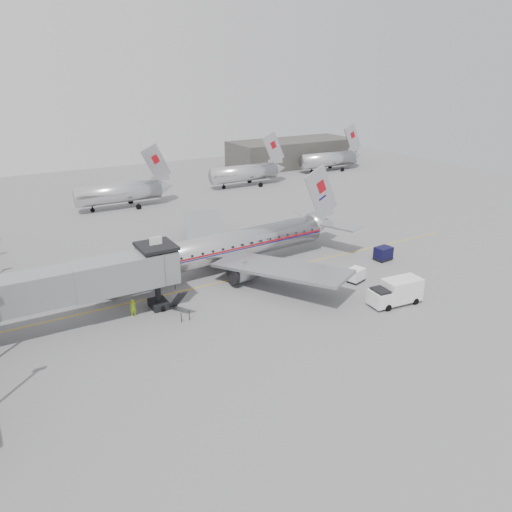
# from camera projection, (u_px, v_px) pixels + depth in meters

# --- Properties ---
(ground) EXTENTS (160.00, 160.00, 0.00)m
(ground) POSITION_uv_depth(u_px,v_px,m) (259.00, 300.00, 50.39)
(ground) COLOR slate
(ground) RESTS_ON ground
(hangar) EXTENTS (30.00, 12.00, 6.00)m
(hangar) POSITION_uv_depth(u_px,v_px,m) (292.00, 153.00, 119.05)
(hangar) COLOR #3B3936
(hangar) RESTS_ON ground
(apron_line) EXTENTS (60.00, 0.15, 0.01)m
(apron_line) POSITION_uv_depth(u_px,v_px,m) (255.00, 274.00, 56.65)
(apron_line) COLOR gold
(apron_line) RESTS_ON ground
(jet_bridge) EXTENTS (21.00, 6.20, 7.10)m
(jet_bridge) POSITION_uv_depth(u_px,v_px,m) (76.00, 283.00, 43.95)
(jet_bridge) COLOR slate
(jet_bridge) RESTS_ON ground
(distant_aircraft_near) EXTENTS (16.39, 3.20, 10.26)m
(distant_aircraft_near) POSITION_uv_depth(u_px,v_px,m) (120.00, 192.00, 82.41)
(distant_aircraft_near) COLOR silver
(distant_aircraft_near) RESTS_ON ground
(distant_aircraft_mid) EXTENTS (16.39, 3.20, 10.26)m
(distant_aircraft_mid) POSITION_uv_depth(u_px,v_px,m) (245.00, 172.00, 97.99)
(distant_aircraft_mid) COLOR silver
(distant_aircraft_mid) RESTS_ON ground
(distant_aircraft_far) EXTENTS (16.39, 3.20, 10.26)m
(distant_aircraft_far) POSITION_uv_depth(u_px,v_px,m) (329.00, 159.00, 112.61)
(distant_aircraft_far) COLOR silver
(distant_aircraft_far) RESTS_ON ground
(airliner) EXTENTS (34.27, 31.69, 10.83)m
(airliner) POSITION_uv_depth(u_px,v_px,m) (224.00, 248.00, 57.03)
(airliner) COLOR silver
(airliner) RESTS_ON ground
(service_van) EXTENTS (5.57, 2.56, 2.54)m
(service_van) POSITION_uv_depth(u_px,v_px,m) (396.00, 292.00, 49.12)
(service_van) COLOR white
(service_van) RESTS_ON ground
(baggage_cart_navy) EXTENTS (2.21, 1.75, 1.64)m
(baggage_cart_navy) POSITION_uv_depth(u_px,v_px,m) (383.00, 253.00, 60.62)
(baggage_cart_navy) COLOR black
(baggage_cart_navy) RESTS_ON ground
(baggage_cart_white) EXTENTS (2.26, 1.95, 1.51)m
(baggage_cart_white) POSITION_uv_depth(u_px,v_px,m) (356.00, 275.00, 54.48)
(baggage_cart_white) COLOR white
(baggage_cart_white) RESTS_ON ground
(ramp_worker) EXTENTS (0.67, 0.47, 1.75)m
(ramp_worker) POSITION_uv_depth(u_px,v_px,m) (133.00, 308.00, 46.80)
(ramp_worker) COLOR #95C817
(ramp_worker) RESTS_ON ground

